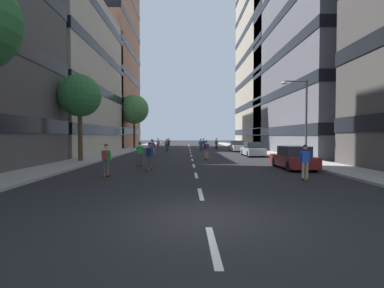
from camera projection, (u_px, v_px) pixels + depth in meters
ground_plane at (190, 152)px, 38.23m from camera, size 183.27×183.27×0.00m
sidewalk_left at (127, 150)px, 41.86m from camera, size 3.04×84.00×0.14m
sidewalk_right at (252, 150)px, 42.23m from camera, size 3.04×84.00×0.14m
lane_markings at (190, 151)px, 40.68m from camera, size 0.16×72.20×0.01m
building_left_mid at (47, 77)px, 35.40m from camera, size 14.51×21.00×19.05m
building_left_far at (94, 54)px, 53.29m from camera, size 14.51×17.99×35.05m
building_right_mid at (332, 43)px, 35.99m from camera, size 14.51×23.92×27.82m
building_right_far at (283, 58)px, 54.02m from camera, size 14.51×22.69×34.07m
parked_car_near at (293, 158)px, 18.80m from camera, size 1.82×4.40×1.52m
parked_car_mid at (238, 146)px, 39.32m from camera, size 1.82×4.40×1.52m
parked_car_far at (253, 150)px, 30.30m from camera, size 1.82×4.40×1.52m
street_tree_near at (80, 96)px, 23.19m from camera, size 3.47×3.47×7.11m
street_tree_far at (134, 109)px, 47.33m from camera, size 4.87×4.87×8.94m
streetlamp_right at (302, 112)px, 22.43m from camera, size 2.13×0.30×6.50m
skater_0 at (203, 143)px, 44.01m from camera, size 0.56×0.92×1.78m
skater_1 at (152, 145)px, 34.41m from camera, size 0.57×0.92×1.78m
skater_2 at (140, 153)px, 20.46m from camera, size 0.54×0.91×1.78m
skater_3 at (149, 154)px, 18.07m from camera, size 0.56×0.92×1.78m
skater_4 at (167, 145)px, 37.37m from camera, size 0.55×0.91×1.78m
skater_5 at (106, 158)px, 15.11m from camera, size 0.56×0.92×1.78m
skater_6 at (158, 143)px, 43.32m from camera, size 0.57×0.92×1.78m
skater_7 at (207, 148)px, 26.17m from camera, size 0.56×0.92×1.78m
skater_8 at (169, 143)px, 49.35m from camera, size 0.54×0.91×1.78m
skater_9 at (153, 147)px, 29.56m from camera, size 0.57×0.92×1.78m
skater_10 at (305, 160)px, 14.00m from camera, size 0.57×0.92×1.78m
skater_11 at (217, 143)px, 45.53m from camera, size 0.56×0.92×1.78m
skater_12 at (201, 144)px, 40.39m from camera, size 0.56×0.92×1.78m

